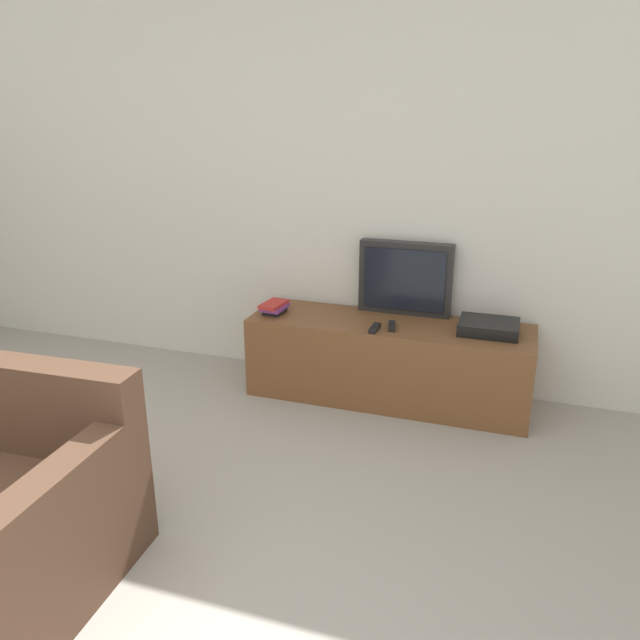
{
  "coord_description": "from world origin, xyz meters",
  "views": [
    {
      "loc": [
        1.42,
        -0.95,
        1.86
      ],
      "look_at": [
        0.37,
        2.18,
        0.69
      ],
      "focal_mm": 35.0,
      "sensor_mm": 36.0,
      "label": 1
    }
  ],
  "objects_px": {
    "remote_secondary": "(375,328)",
    "set_top_box": "(489,327)",
    "book_stack": "(274,307)",
    "remote_on_stand": "(392,326)",
    "tv_stand": "(388,361)",
    "television": "(405,278)"
  },
  "relations": [
    {
      "from": "book_stack",
      "to": "remote_secondary",
      "type": "xyz_separation_m",
      "value": [
        0.71,
        -0.1,
        -0.03
      ]
    },
    {
      "from": "remote_secondary",
      "to": "remote_on_stand",
      "type": "bearing_deg",
      "value": 35.78
    },
    {
      "from": "book_stack",
      "to": "set_top_box",
      "type": "xyz_separation_m",
      "value": [
        1.37,
        0.08,
        -0.01
      ]
    },
    {
      "from": "tv_stand",
      "to": "set_top_box",
      "type": "distance_m",
      "value": 0.68
    },
    {
      "from": "book_stack",
      "to": "remote_on_stand",
      "type": "distance_m",
      "value": 0.8
    },
    {
      "from": "tv_stand",
      "to": "remote_secondary",
      "type": "height_order",
      "value": "remote_secondary"
    },
    {
      "from": "remote_on_stand",
      "to": "book_stack",
      "type": "bearing_deg",
      "value": 177.67
    },
    {
      "from": "remote_secondary",
      "to": "set_top_box",
      "type": "xyz_separation_m",
      "value": [
        0.67,
        0.18,
        0.02
      ]
    },
    {
      "from": "book_stack",
      "to": "tv_stand",
      "type": "bearing_deg",
      "value": 4.4
    },
    {
      "from": "book_stack",
      "to": "television",
      "type": "bearing_deg",
      "value": 18.65
    },
    {
      "from": "tv_stand",
      "to": "remote_on_stand",
      "type": "distance_m",
      "value": 0.29
    },
    {
      "from": "book_stack",
      "to": "set_top_box",
      "type": "distance_m",
      "value": 1.37
    },
    {
      "from": "tv_stand",
      "to": "set_top_box",
      "type": "height_order",
      "value": "set_top_box"
    },
    {
      "from": "remote_on_stand",
      "to": "set_top_box",
      "type": "relative_size",
      "value": 0.45
    },
    {
      "from": "remote_secondary",
      "to": "set_top_box",
      "type": "distance_m",
      "value": 0.69
    },
    {
      "from": "remote_secondary",
      "to": "set_top_box",
      "type": "height_order",
      "value": "set_top_box"
    },
    {
      "from": "remote_on_stand",
      "to": "set_top_box",
      "type": "xyz_separation_m",
      "value": [
        0.57,
        0.11,
        0.02
      ]
    },
    {
      "from": "set_top_box",
      "to": "remote_on_stand",
      "type": "bearing_deg",
      "value": -169.1
    },
    {
      "from": "tv_stand",
      "to": "remote_secondary",
      "type": "bearing_deg",
      "value": -110.22
    },
    {
      "from": "remote_on_stand",
      "to": "remote_secondary",
      "type": "relative_size",
      "value": 1.04
    },
    {
      "from": "remote_secondary",
      "to": "set_top_box",
      "type": "bearing_deg",
      "value": 14.87
    },
    {
      "from": "book_stack",
      "to": "remote_secondary",
      "type": "relative_size",
      "value": 1.45
    }
  ]
}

